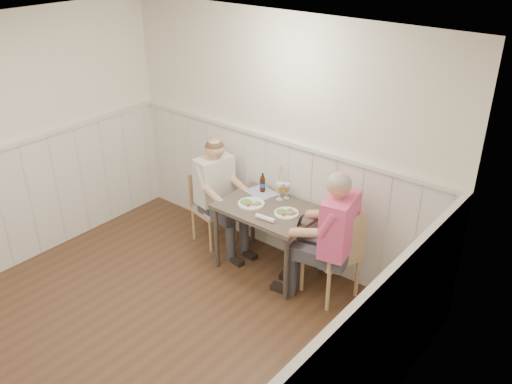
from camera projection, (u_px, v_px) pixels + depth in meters
ground_plane at (119, 357)px, 4.63m from camera, size 4.50×4.50×0.00m
room_shell at (95, 201)px, 3.94m from camera, size 4.04×4.54×2.60m
wainscot at (172, 255)px, 4.80m from camera, size 4.00×4.49×1.34m
dining_table at (268, 215)px, 5.50m from camera, size 1.01×0.70×0.75m
chair_right at (335, 252)px, 5.16m from camera, size 0.54×0.54×0.94m
chair_left at (211, 204)px, 6.14m from camera, size 0.46×0.46×0.83m
man_in_pink at (333, 249)px, 5.07m from camera, size 0.71×0.51×1.40m
diner_cream at (217, 201)px, 6.00m from camera, size 0.65×0.46×1.30m
plate_man at (286, 212)px, 5.32m from camera, size 0.25×0.25×0.06m
plate_diner at (250, 203)px, 5.50m from camera, size 0.27×0.27×0.07m
beer_glass_a at (287, 188)px, 5.58m from camera, size 0.07×0.07×0.17m
beer_glass_b at (280, 188)px, 5.55m from camera, size 0.08×0.08×0.19m
beer_bottle at (263, 184)px, 5.72m from camera, size 0.06×0.06×0.22m
rolled_napkin at (265, 218)px, 5.21m from camera, size 0.22×0.07×0.05m
grass_vase at (278, 180)px, 5.65m from camera, size 0.04×0.04×0.36m
gingham_mat at (261, 192)px, 5.74m from camera, size 0.36×0.32×0.01m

